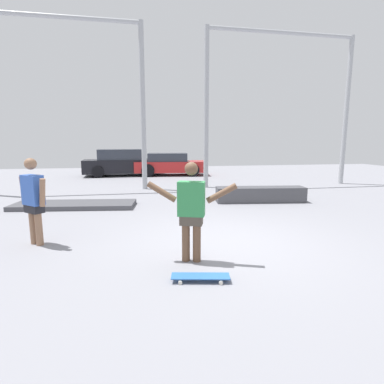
% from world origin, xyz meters
% --- Properties ---
extents(ground_plane, '(36.00, 36.00, 0.00)m').
position_xyz_m(ground_plane, '(0.00, 0.00, 0.00)').
color(ground_plane, gray).
extents(skateboarder, '(1.37, 0.54, 1.58)m').
position_xyz_m(skateboarder, '(-0.76, -0.74, 0.87)').
color(skateboarder, brown).
rests_on(skateboarder, ground_plane).
extents(skateboard, '(0.82, 0.36, 0.08)m').
position_xyz_m(skateboard, '(-0.76, -1.46, 0.06)').
color(skateboard, '#2D66B2').
rests_on(skateboard, ground_plane).
extents(grind_box, '(2.85, 0.94, 0.48)m').
position_xyz_m(grind_box, '(2.27, 3.60, 0.24)').
color(grind_box, '#47474C').
rests_on(grind_box, ground_plane).
extents(manual_pad, '(3.55, 1.50, 0.13)m').
position_xyz_m(manual_pad, '(-3.39, 3.83, 0.07)').
color(manual_pad, '#47474C').
rests_on(manual_pad, ground_plane).
extents(canopy_support_left, '(6.57, 0.20, 6.38)m').
position_xyz_m(canopy_support_left, '(-4.46, 6.99, 3.94)').
color(canopy_support_left, '#A5A8AD').
rests_on(canopy_support_left, ground_plane).
extents(canopy_support_right, '(6.57, 0.20, 6.38)m').
position_xyz_m(canopy_support_right, '(4.46, 6.99, 3.94)').
color(canopy_support_right, '#A5A8AD').
rests_on(canopy_support_right, ground_plane).
extents(parked_car_black, '(4.44, 2.03, 1.49)m').
position_xyz_m(parked_car_black, '(-2.37, 12.24, 0.71)').
color(parked_car_black, black).
rests_on(parked_car_black, ground_plane).
extents(parked_car_red, '(4.14, 2.22, 1.27)m').
position_xyz_m(parked_car_red, '(0.29, 11.99, 0.63)').
color(parked_car_red, red).
rests_on(parked_car_red, ground_plane).
extents(bystander, '(0.62, 0.56, 1.60)m').
position_xyz_m(bystander, '(-3.43, 0.55, 0.87)').
color(bystander, '#8C664C').
rests_on(bystander, ground_plane).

